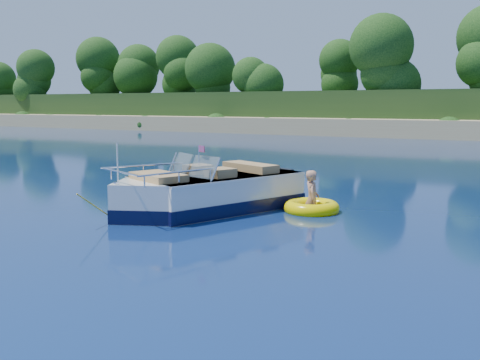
{
  "coord_description": "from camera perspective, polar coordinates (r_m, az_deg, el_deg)",
  "views": [
    {
      "loc": [
        7.99,
        -9.82,
        2.75
      ],
      "look_at": [
        1.37,
        1.83,
        0.85
      ],
      "focal_mm": 40.0,
      "sensor_mm": 36.0,
      "label": 1
    }
  ],
  "objects": [
    {
      "name": "ground",
      "position": [
        12.96,
        -9.34,
        -4.29
      ],
      "size": [
        160.0,
        160.0,
        0.0
      ],
      "primitive_type": "plane",
      "color": "#091740",
      "rests_on": "ground"
    },
    {
      "name": "boy",
      "position": [
        14.04,
        7.63,
        -3.3
      ],
      "size": [
        0.74,
        0.93,
        1.67
      ],
      "primitive_type": "imported",
      "rotation": [
        0.0,
        -0.17,
        2.07
      ],
      "color": "tan",
      "rests_on": "ground"
    },
    {
      "name": "shoreline",
      "position": [
        74.05,
        23.52,
        6.05
      ],
      "size": [
        170.0,
        59.0,
        6.0
      ],
      "color": "tan",
      "rests_on": "ground"
    },
    {
      "name": "motorboat",
      "position": [
        13.93,
        -3.81,
        -1.61
      ],
      "size": [
        3.73,
        6.04,
        2.12
      ],
      "rotation": [
        0.0,
        0.0,
        -0.38
      ],
      "color": "white",
      "rests_on": "ground"
    },
    {
      "name": "tow_tube",
      "position": [
        13.95,
        7.64,
        -2.96
      ],
      "size": [
        1.8,
        1.8,
        0.38
      ],
      "rotation": [
        0.0,
        0.0,
        0.3
      ],
      "color": "#F6DF00",
      "rests_on": "ground"
    },
    {
      "name": "treeline",
      "position": [
        51.53,
        21.05,
        10.67
      ],
      "size": [
        150.0,
        7.12,
        8.19
      ],
      "color": "black",
      "rests_on": "ground"
    }
  ]
}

